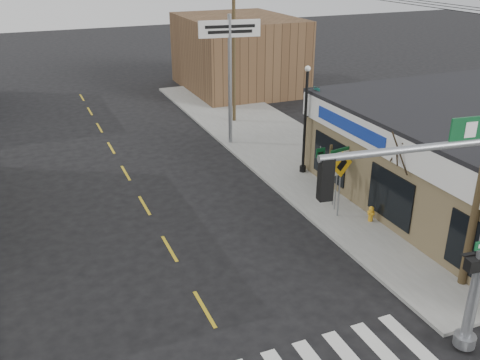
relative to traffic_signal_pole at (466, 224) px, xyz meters
name	(u,v)px	position (x,y,z in m)	size (l,w,h in m)	color
sidewalk_right	(311,166)	(3.61, 13.56, -4.12)	(6.00, 38.00, 0.13)	gray
center_line	(169,248)	(-5.39, 8.56, -4.18)	(0.12, 56.00, 0.01)	gold
bldg_distant_right	(238,53)	(6.61, 30.56, -1.38)	(8.00, 10.00, 5.60)	brown
traffic_signal_pole	(466,224)	(0.00, 0.00, 0.00)	(5.38, 0.39, 6.82)	gray
guide_sign	(342,163)	(2.81, 9.60, -2.34)	(1.50, 0.13, 2.62)	#4B3B22
fire_hydrant	(371,213)	(2.80, 7.27, -3.69)	(0.21, 0.21, 0.67)	gold
ped_crossing_sign	(341,173)	(1.81, 8.19, -2.09)	(1.12, 0.08, 2.88)	gray
lamp_post	(307,112)	(2.87, 13.01, -0.97)	(0.69, 0.54, 5.31)	black
dance_center_sign	(230,48)	(1.11, 18.51, 1.29)	(3.36, 0.21, 7.14)	gray
bare_tree	(411,139)	(3.48, 6.26, -0.27)	(2.41, 2.41, 4.81)	black
shrub_back	(438,213)	(5.31, 6.16, -3.65)	(1.08, 1.08, 0.81)	black
utility_pole_far	(234,54)	(2.91, 22.33, 0.20)	(1.44, 0.22, 8.29)	#49351F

